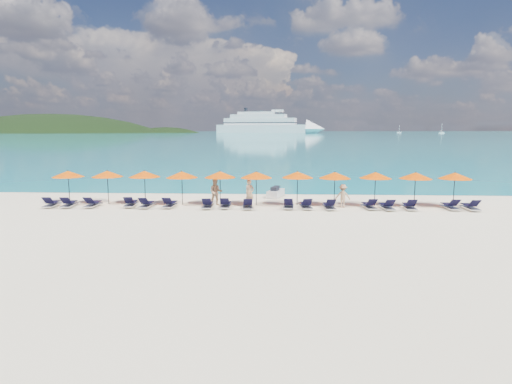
{
  "coord_description": "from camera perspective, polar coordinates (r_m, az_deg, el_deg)",
  "views": [
    {
      "loc": [
        1.22,
        -22.57,
        4.97
      ],
      "look_at": [
        0.0,
        3.0,
        1.2
      ],
      "focal_mm": 30.0,
      "sensor_mm": 36.0,
      "label": 1
    }
  ],
  "objects": [
    {
      "name": "umbrella_5",
      "position": [
        27.93,
        0.04,
        2.31
      ],
      "size": [
        2.1,
        2.1,
        2.28
      ],
      "color": "black",
      "rests_on": "ground"
    },
    {
      "name": "umbrella_7",
      "position": [
        28.14,
        10.47,
        2.21
      ],
      "size": [
        2.1,
        2.1,
        2.28
      ],
      "color": "black",
      "rests_on": "ground"
    },
    {
      "name": "lounger_1",
      "position": [
        29.97,
        -23.67,
        -1.42
      ],
      "size": [
        0.79,
        1.75,
        0.66
      ],
      "rotation": [
        0.0,
        0.0,
        0.1
      ],
      "color": "silver",
      "rests_on": "ground"
    },
    {
      "name": "lounger_9",
      "position": [
        27.04,
        4.36,
        -1.73
      ],
      "size": [
        0.72,
        1.73,
        0.66
      ],
      "rotation": [
        0.0,
        0.0,
        -0.06
      ],
      "color": "silver",
      "rests_on": "ground"
    },
    {
      "name": "lounger_11",
      "position": [
        27.1,
        9.74,
        -1.81
      ],
      "size": [
        0.72,
        1.73,
        0.66
      ],
      "rotation": [
        0.0,
        0.0,
        0.06
      ],
      "color": "silver",
      "rests_on": "ground"
    },
    {
      "name": "lounger_5",
      "position": [
        27.87,
        -11.43,
        -1.57
      ],
      "size": [
        0.69,
        1.72,
        0.66
      ],
      "rotation": [
        0.0,
        0.0,
        -0.04
      ],
      "color": "silver",
      "rests_on": "ground"
    },
    {
      "name": "lounger_4",
      "position": [
        28.15,
        -14.38,
        -1.57
      ],
      "size": [
        0.68,
        1.72,
        0.66
      ],
      "rotation": [
        0.0,
        0.0,
        -0.04
      ],
      "color": "silver",
      "rests_on": "ground"
    },
    {
      "name": "jetski",
      "position": [
        31.61,
        2.63,
        -0.1
      ],
      "size": [
        1.36,
        2.29,
        0.77
      ],
      "rotation": [
        0.0,
        0.0,
        -0.27
      ],
      "color": "silver",
      "rests_on": "ground"
    },
    {
      "name": "umbrella_10",
      "position": [
        30.22,
        25.0,
        1.98
      ],
      "size": [
        2.1,
        2.1,
        2.28
      ],
      "color": "black",
      "rests_on": "ground"
    },
    {
      "name": "lounger_2",
      "position": [
        29.41,
        -20.95,
        -1.45
      ],
      "size": [
        0.64,
        1.71,
        0.66
      ],
      "rotation": [
        0.0,
        0.0,
        -0.01
      ],
      "color": "silver",
      "rests_on": "ground"
    },
    {
      "name": "lounger_14",
      "position": [
        28.28,
        19.78,
        -1.76
      ],
      "size": [
        0.73,
        1.74,
        0.66
      ],
      "rotation": [
        0.0,
        0.0,
        -0.07
      ],
      "color": "silver",
      "rests_on": "ground"
    },
    {
      "name": "umbrella_3",
      "position": [
        28.52,
        -9.87,
        2.31
      ],
      "size": [
        2.1,
        2.1,
        2.28
      ],
      "color": "black",
      "rests_on": "ground"
    },
    {
      "name": "sea",
      "position": [
        682.59,
        2.66,
        7.96
      ],
      "size": [
        1600.0,
        1300.0,
        0.01
      ],
      "primitive_type": "cube",
      "color": "#1FA9B2",
      "rests_on": "ground"
    },
    {
      "name": "umbrella_9",
      "position": [
        29.31,
        20.51,
        2.06
      ],
      "size": [
        2.1,
        2.1,
        2.28
      ],
      "color": "black",
      "rests_on": "ground"
    },
    {
      "name": "lounger_0",
      "position": [
        30.47,
        -25.59,
        -1.39
      ],
      "size": [
        0.78,
        1.75,
        0.66
      ],
      "rotation": [
        0.0,
        0.0,
        0.1
      ],
      "color": "silver",
      "rests_on": "ground"
    },
    {
      "name": "umbrella_4",
      "position": [
        28.22,
        -4.82,
        2.34
      ],
      "size": [
        2.1,
        2.1,
        2.28
      ],
      "color": "black",
      "rests_on": "ground"
    },
    {
      "name": "lounger_6",
      "position": [
        27.22,
        -6.46,
        -1.7
      ],
      "size": [
        0.7,
        1.73,
        0.66
      ],
      "rotation": [
        0.0,
        0.0,
        0.05
      ],
      "color": "silver",
      "rests_on": "ground"
    },
    {
      "name": "lounger_16",
      "position": [
        29.59,
        26.67,
        -1.73
      ],
      "size": [
        0.63,
        1.7,
        0.66
      ],
      "rotation": [
        0.0,
        0.0,
        0.01
      ],
      "color": "silver",
      "rests_on": "ground"
    },
    {
      "name": "ground",
      "position": [
        23.15,
        -0.35,
        -4.02
      ],
      "size": [
        1400.0,
        1400.0,
        0.0
      ],
      "primitive_type": "plane",
      "color": "beige"
    },
    {
      "name": "beachgoer_c",
      "position": [
        27.83,
        11.49,
        -0.52
      ],
      "size": [
        1.0,
        0.52,
        1.5
      ],
      "primitive_type": "imported",
      "rotation": [
        0.0,
        0.0,
        3.07
      ],
      "color": "tan",
      "rests_on": "ground"
    },
    {
      "name": "sailboat_near",
      "position": [
        551.17,
        23.51,
        7.3
      ],
      "size": [
        6.2,
        2.07,
        11.37
      ],
      "color": "silver",
      "rests_on": "ground"
    },
    {
      "name": "beachgoer_a",
      "position": [
        27.56,
        -0.86,
        -0.16
      ],
      "size": [
        0.76,
        0.73,
        1.76
      ],
      "primitive_type": "imported",
      "rotation": [
        0.0,
        0.0,
        0.67
      ],
      "color": "tan",
      "rests_on": "ground"
    },
    {
      "name": "lounger_3",
      "position": [
        28.73,
        -16.37,
        -1.45
      ],
      "size": [
        0.79,
        1.75,
        0.66
      ],
      "rotation": [
        0.0,
        0.0,
        0.1
      ],
      "color": "silver",
      "rests_on": "ground"
    },
    {
      "name": "headland_small",
      "position": [
        603.21,
        -11.83,
        4.41
      ],
      "size": [
        162.0,
        126.0,
        85.5
      ],
      "color": "black",
      "rests_on": "ground"
    },
    {
      "name": "lounger_7",
      "position": [
        27.23,
        -4.08,
        -1.66
      ],
      "size": [
        0.64,
        1.71,
        0.66
      ],
      "rotation": [
        0.0,
        0.0,
        0.01
      ],
      "color": "silver",
      "rests_on": "ground"
    },
    {
      "name": "sailboat_far",
      "position": [
        586.3,
        18.54,
        7.57
      ],
      "size": [
        5.45,
        1.82,
        9.99
      ],
      "color": "silver",
      "rests_on": "ground"
    },
    {
      "name": "lounger_8",
      "position": [
        26.91,
        -1.11,
        -1.76
      ],
      "size": [
        0.77,
        1.75,
        0.66
      ],
      "rotation": [
        0.0,
        0.0,
        0.09
      ],
      "color": "silver",
      "rests_on": "ground"
    },
    {
      "name": "lounger_15",
      "position": [
        29.26,
        24.47,
        -1.7
      ],
      "size": [
        0.72,
        1.73,
        0.66
      ],
      "rotation": [
        0.0,
        0.0,
        0.06
      ],
      "color": "silver",
      "rests_on": "ground"
    },
    {
      "name": "lounger_12",
      "position": [
        27.75,
        14.86,
        -1.73
      ],
      "size": [
        0.78,
        1.75,
        0.66
      ],
      "rotation": [
        0.0,
        0.0,
        0.1
      ],
      "color": "silver",
      "rests_on": "ground"
    },
    {
      "name": "umbrella_8",
      "position": [
        28.75,
        15.65,
        2.17
      ],
      "size": [
        2.1,
        2.1,
        2.28
      ],
      "color": "black",
      "rests_on": "ground"
    },
    {
      "name": "headland_main",
      "position": [
        639.59,
        -25.43,
        3.72
      ],
      "size": [
        374.0,
        242.0,
        126.5
      ],
      "color": "black",
      "rests_on": "ground"
    },
    {
      "name": "umbrella_1",
      "position": [
        30.23,
        -19.22,
        2.3
      ],
      "size": [
        2.1,
        2.1,
        2.28
      ],
      "color": "black",
      "rests_on": "ground"
    },
    {
      "name": "cruise_ship",
      "position": [
        556.54,
        2.0,
        8.91
      ],
      "size": [
        141.21,
        50.14,
        38.87
      ],
      "rotation": [
        0.0,
        0.0,
        -0.2
      ],
      "color": "silver",
      "rests_on": "ground"
    },
    {
      "name": "lounger_10",
      "position": [
        27.06,
        6.67,
        -1.76
      ],
      "size": [
        0.77,
        1.75,
        0.66
      ],
      "rotation": [
        0.0,
        0.0,
        0.09
      ],
      "color": "silver",
      "rests_on": "ground"
    },
    {
      "name": "umbrella_0",
      "position": [
        31.13,
        -23.78,
        2.22
      ],
      "size": [
        2.1,
        2.1,
        2.28
      ],
      "color": "black",
      "rests_on": "ground"
    },
    {
      "name": "umbrella_2",
      "position": [
        29.38,
        -14.65,
        2.34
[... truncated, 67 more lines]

